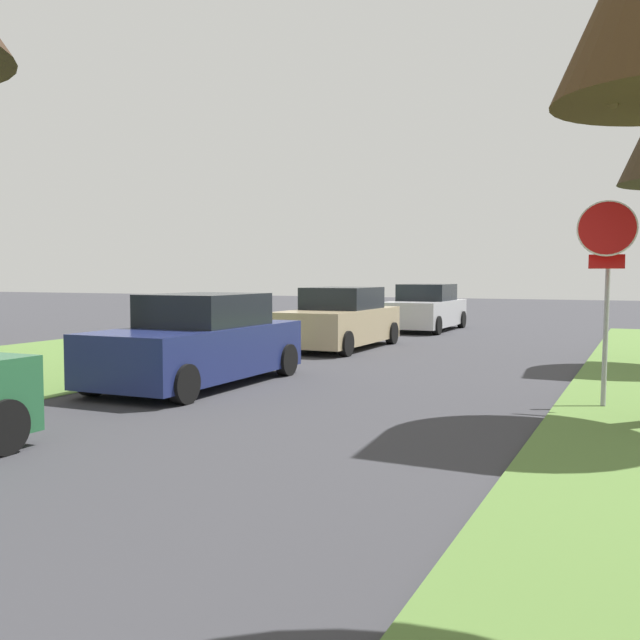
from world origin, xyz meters
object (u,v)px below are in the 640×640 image
Objects in this scene: stop_sign_far at (607,258)px; parked_sedan_silver at (425,309)px; parked_sedan_navy at (199,343)px; parked_sedan_tan at (340,320)px.

stop_sign_far reaches higher than parked_sedan_silver.
parked_sedan_navy is at bearing -175.92° from stop_sign_far.
parked_sedan_silver is at bearing 89.50° from parked_sedan_navy.
stop_sign_far is 0.66× the size of parked_sedan_silver.
parked_sedan_navy is at bearing -88.24° from parked_sedan_tan.
stop_sign_far is 0.66× the size of parked_sedan_tan.
stop_sign_far reaches higher than parked_sedan_navy.
parked_sedan_tan is (-6.73, 6.24, -1.42)m from stop_sign_far.
parked_sedan_tan is (-0.21, 6.71, 0.00)m from parked_sedan_navy.
parked_sedan_navy and parked_sedan_silver have the same top height.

